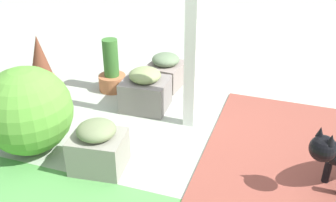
% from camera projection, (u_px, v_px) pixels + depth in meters
% --- Properties ---
extents(ground_plane, '(12.00, 12.00, 0.00)m').
position_uv_depth(ground_plane, '(204.00, 130.00, 3.81)').
color(ground_plane, '#A4B09E').
extents(brick_path, '(1.80, 2.40, 0.02)m').
position_uv_depth(brick_path, '(312.00, 174.00, 3.20)').
color(brick_path, brown).
rests_on(brick_path, ground).
extents(stone_planter_nearest, '(0.42, 0.45, 0.40)m').
position_uv_depth(stone_planter_nearest, '(166.00, 71.00, 4.59)').
color(stone_planter_nearest, gray).
rests_on(stone_planter_nearest, ground).
extents(stone_planter_near, '(0.48, 0.44, 0.45)m').
position_uv_depth(stone_planter_near, '(145.00, 90.00, 4.10)').
color(stone_planter_near, gray).
rests_on(stone_planter_near, ground).
extents(stone_planter_far, '(0.46, 0.41, 0.44)m').
position_uv_depth(stone_planter_far, '(98.00, 147.00, 3.20)').
color(stone_planter_far, gray).
rests_on(stone_planter_far, ground).
extents(round_shrub, '(0.77, 0.77, 0.77)m').
position_uv_depth(round_shrub, '(28.00, 111.00, 3.36)').
color(round_shrub, '#569534').
rests_on(round_shrub, ground).
extents(terracotta_pot_spiky, '(0.28, 0.28, 0.66)m').
position_uv_depth(terracotta_pot_spiky, '(41.00, 65.00, 4.41)').
color(terracotta_pot_spiky, '#C9684C').
rests_on(terracotta_pot_spiky, ground).
extents(terracotta_pot_tall, '(0.31, 0.31, 0.60)m').
position_uv_depth(terracotta_pot_tall, '(112.00, 72.00, 4.48)').
color(terracotta_pot_tall, '#AD653F').
rests_on(terracotta_pot_tall, ground).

